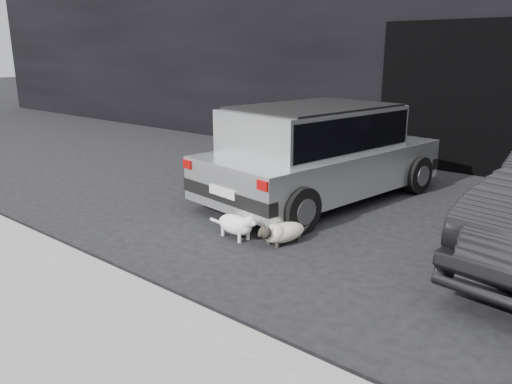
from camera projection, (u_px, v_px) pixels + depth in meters
The scene contains 6 objects.
ground at pixel (305, 223), 6.27m from camera, with size 80.00×80.00×0.00m, color black.
garage_opening at pixel (494, 100), 8.24m from camera, with size 4.00×0.10×2.60m, color black.
curb at pixel (218, 332), 3.72m from camera, with size 18.00×0.25×0.12m, color gray.
silver_hatchback at pixel (318, 149), 7.09m from camera, with size 2.22×3.88×1.36m.
cat_siamese at pixel (281, 233), 5.56m from camera, with size 0.38×0.82×0.28m.
cat_white at pixel (237, 224), 5.70m from camera, with size 0.75×0.32×0.35m.
Camera 1 is at (3.33, -4.94, 2.08)m, focal length 35.00 mm.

